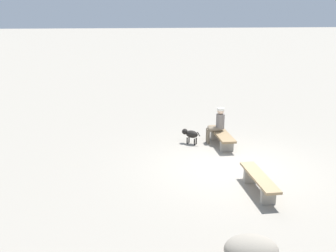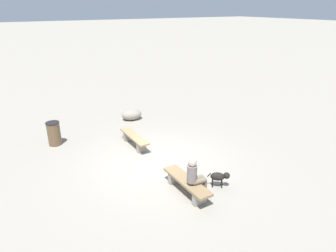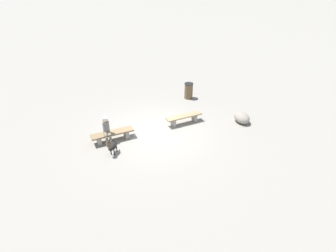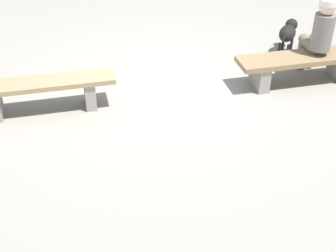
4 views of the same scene
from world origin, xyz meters
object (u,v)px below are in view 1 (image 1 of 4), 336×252
object	(u,v)px
dog	(190,134)
boulder	(251,250)
bench_right	(222,136)
seated_person	(217,123)
bench_left	(259,181)

from	to	relation	value
dog	boulder	bearing A→B (deg)	126.43
boulder	bench_right	bearing A→B (deg)	-10.12
bench_right	dog	xyz separation A→B (m)	(0.26, 1.01, 0.05)
seated_person	dog	size ratio (longest dim) A/B	2.16
bench_right	boulder	bearing A→B (deg)	169.28
dog	seated_person	bearing A→B (deg)	-143.31
bench_right	seated_person	xyz separation A→B (m)	(0.24, 0.10, 0.41)
bench_right	dog	size ratio (longest dim) A/B	3.31
boulder	seated_person	bearing A→B (deg)	-8.90
bench_left	dog	bearing A→B (deg)	14.00
bench_left	bench_right	size ratio (longest dim) A/B	1.00
bench_right	bench_left	bearing A→B (deg)	179.27
seated_person	boulder	size ratio (longest dim) A/B	1.27
bench_left	boulder	xyz separation A→B (m)	(-2.68, 1.11, -0.06)
dog	boulder	xyz separation A→B (m)	(-6.54, 0.11, -0.09)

